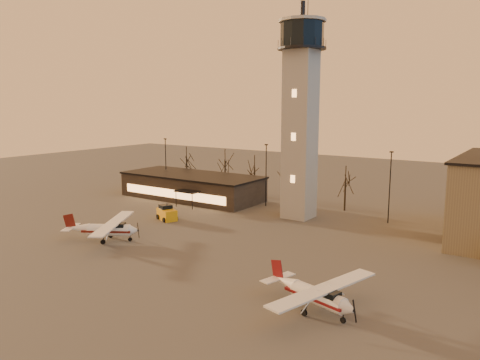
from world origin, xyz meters
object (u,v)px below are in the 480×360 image
object	(u,v)px
terminal	(192,186)
cessna_rear	(110,232)
cessna_front	(320,300)
service_cart	(167,214)
control_tower	(301,105)

from	to	relation	value
terminal	cessna_rear	xyz separation A→B (m)	(8.48, -25.64, -1.00)
cessna_front	service_cart	world-z (taller)	cessna_front
cessna_rear	service_cart	distance (m)	11.80
control_tower	cessna_front	size ratio (longest dim) A/B	2.77
cessna_front	control_tower	bearing A→B (deg)	135.39
service_cart	cessna_rear	bearing A→B (deg)	-58.71
cessna_front	service_cart	size ratio (longest dim) A/B	3.07
cessna_rear	control_tower	bearing A→B (deg)	29.42
terminal	cessna_rear	world-z (taller)	terminal
control_tower	cessna_front	xyz separation A→B (m)	(16.02, -27.66, -15.21)
control_tower	cessna_front	bearing A→B (deg)	-59.93
control_tower	service_cart	size ratio (longest dim) A/B	8.52
control_tower	cessna_rear	distance (m)	31.18
cessna_rear	service_cart	xyz separation A→B (m)	(-1.58, 11.69, -0.34)
cessna_front	service_cart	distance (m)	34.85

